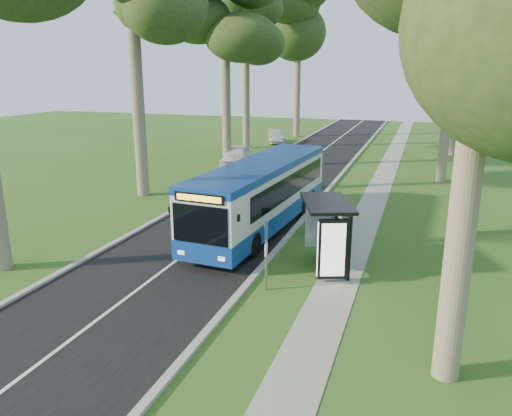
{
  "coord_description": "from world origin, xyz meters",
  "views": [
    {
      "loc": [
        5.51,
        -17.87,
        7.39
      ],
      "look_at": [
        -1.17,
        1.89,
        1.6
      ],
      "focal_mm": 35.0,
      "sensor_mm": 36.0,
      "label": 1
    }
  ],
  "objects_px": {
    "bus_stop_sign": "(266,246)",
    "bus_shelter": "(328,225)",
    "car_white": "(237,156)",
    "litter_bin": "(311,223)",
    "bus": "(262,194)",
    "car_silver": "(276,136)"
  },
  "relations": [
    {
      "from": "bus",
      "to": "litter_bin",
      "type": "relative_size",
      "value": 12.98
    },
    {
      "from": "bus",
      "to": "litter_bin",
      "type": "bearing_deg",
      "value": 2.94
    },
    {
      "from": "bus_stop_sign",
      "to": "bus_shelter",
      "type": "xyz_separation_m",
      "value": [
        1.69,
        2.25,
        0.26
      ]
    },
    {
      "from": "bus",
      "to": "bus_stop_sign",
      "type": "relative_size",
      "value": 4.79
    },
    {
      "from": "bus",
      "to": "bus_shelter",
      "type": "distance_m",
      "value": 5.95
    },
    {
      "from": "bus",
      "to": "bus_shelter",
      "type": "xyz_separation_m",
      "value": [
        4.0,
        -4.4,
        0.2
      ]
    },
    {
      "from": "bus_stop_sign",
      "to": "car_white",
      "type": "distance_m",
      "value": 23.01
    },
    {
      "from": "bus",
      "to": "litter_bin",
      "type": "distance_m",
      "value": 2.69
    },
    {
      "from": "bus",
      "to": "car_silver",
      "type": "relative_size",
      "value": 2.94
    },
    {
      "from": "bus_stop_sign",
      "to": "car_silver",
      "type": "bearing_deg",
      "value": 99.67
    },
    {
      "from": "litter_bin",
      "to": "car_silver",
      "type": "relative_size",
      "value": 0.23
    },
    {
      "from": "bus_stop_sign",
      "to": "litter_bin",
      "type": "relative_size",
      "value": 2.71
    },
    {
      "from": "litter_bin",
      "to": "car_silver",
      "type": "bearing_deg",
      "value": 109.54
    },
    {
      "from": "bus",
      "to": "car_white",
      "type": "relative_size",
      "value": 2.48
    },
    {
      "from": "bus",
      "to": "bus_stop_sign",
      "type": "bearing_deg",
      "value": -66.8
    },
    {
      "from": "car_white",
      "to": "car_silver",
      "type": "relative_size",
      "value": 1.19
    },
    {
      "from": "bus_shelter",
      "to": "car_white",
      "type": "xyz_separation_m",
      "value": [
        -10.79,
        18.88,
        -1.02
      ]
    },
    {
      "from": "bus",
      "to": "litter_bin",
      "type": "height_order",
      "value": "bus"
    },
    {
      "from": "bus_shelter",
      "to": "car_white",
      "type": "relative_size",
      "value": 0.7
    },
    {
      "from": "bus_shelter",
      "to": "bus_stop_sign",
      "type": "bearing_deg",
      "value": -147.77
    },
    {
      "from": "bus",
      "to": "bus_stop_sign",
      "type": "distance_m",
      "value": 7.04
    },
    {
      "from": "bus",
      "to": "bus_shelter",
      "type": "height_order",
      "value": "bus"
    }
  ]
}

